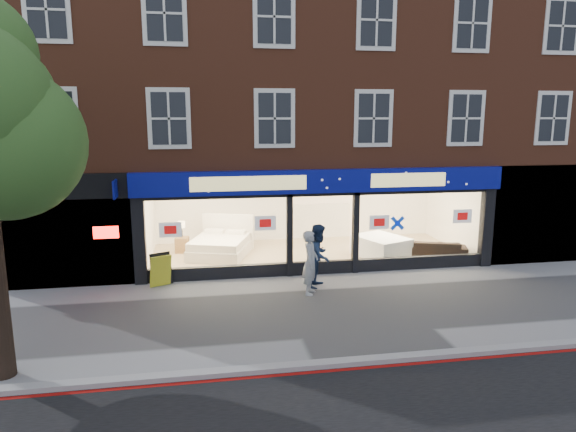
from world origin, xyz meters
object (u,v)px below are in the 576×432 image
object	(u,v)px
mattress_stack	(381,246)
pedestrian_blue	(319,256)
sofa	(436,249)
pedestrian_grey	(310,262)
display_bed	(221,245)
a_board	(161,270)

from	to	relation	value
mattress_stack	pedestrian_blue	bearing A→B (deg)	-138.45
sofa	pedestrian_grey	xyz separation A→B (m)	(-4.96, -2.57, 0.50)
display_bed	mattress_stack	bearing A→B (deg)	7.31
pedestrian_grey	mattress_stack	bearing A→B (deg)	-24.59
sofa	a_board	bearing A→B (deg)	26.62
mattress_stack	a_board	bearing A→B (deg)	-167.15
display_bed	sofa	distance (m)	7.43
mattress_stack	sofa	xyz separation A→B (m)	(1.80, -0.46, -0.05)
display_bed	pedestrian_blue	xyz separation A→B (m)	(2.68, -3.55, 0.47)
pedestrian_blue	mattress_stack	bearing A→B (deg)	-16.45
display_bed	pedestrian_blue	size ratio (longest dim) A/B	1.47
display_bed	sofa	world-z (taller)	display_bed
display_bed	pedestrian_blue	bearing A→B (deg)	-34.42
mattress_stack	a_board	xyz separation A→B (m)	(-7.30, -1.66, 0.04)
sofa	display_bed	bearing A→B (deg)	7.05
display_bed	a_board	bearing A→B (deg)	-105.15
sofa	a_board	distance (m)	9.18
display_bed	mattress_stack	world-z (taller)	display_bed
mattress_stack	pedestrian_grey	xyz separation A→B (m)	(-3.16, -3.04, 0.45)
pedestrian_grey	sofa	bearing A→B (deg)	-41.05
a_board	pedestrian_blue	distance (m)	4.61
sofa	pedestrian_blue	size ratio (longest dim) A/B	1.10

